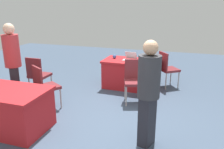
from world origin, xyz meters
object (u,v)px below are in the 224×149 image
object	(u,v)px
person_attendee_standing	(149,89)
laptop_silver	(130,59)
chair_tucked_right	(134,78)
table_mid_right	(5,109)
person_presenter	(13,60)
chair_tucked_left	(44,85)
chair_by_pillar	(167,67)
scissors_red	(145,60)
chair_near_front	(38,73)
yarn_ball	(114,57)
table_foreground	(131,74)

from	to	relation	value
person_attendee_standing	laptop_silver	distance (m)	2.66
laptop_silver	chair_tucked_right	bearing A→B (deg)	116.48
table_mid_right	chair_tucked_right	distance (m)	2.69
table_mid_right	person_attendee_standing	size ratio (longest dim) A/B	0.94
person_presenter	chair_tucked_left	bearing A→B (deg)	-132.21
chair_by_pillar	person_presenter	xyz separation A→B (m)	(3.08, 2.16, 0.46)
chair_tucked_left	scissors_red	size ratio (longest dim) A/B	5.30
person_attendee_standing	laptop_silver	size ratio (longest dim) A/B	4.86
person_presenter	scissors_red	size ratio (longest dim) A/B	9.93
chair_near_front	person_attendee_standing	distance (m)	3.19
chair_tucked_right	laptop_silver	size ratio (longest dim) A/B	2.79
table_mid_right	laptop_silver	distance (m)	3.23
chair_tucked_right	person_attendee_standing	distance (m)	1.74
scissors_red	table_mid_right	bearing A→B (deg)	-27.63
table_mid_right	chair_tucked_left	distance (m)	0.96
chair_tucked_right	chair_by_pillar	xyz separation A→B (m)	(-0.61, -1.25, -0.01)
table_mid_right	yarn_ball	world-z (taller)	yarn_ball
chair_tucked_right	yarn_ball	bearing A→B (deg)	-69.79
chair_by_pillar	person_attendee_standing	size ratio (longest dim) A/B	0.56
chair_near_front	chair_tucked_right	xyz separation A→B (m)	(-2.32, -0.31, 0.01)
chair_near_front	chair_tucked_left	world-z (taller)	same
person_presenter	yarn_ball	xyz separation A→B (m)	(-1.71, -1.88, -0.21)
table_mid_right	chair_by_pillar	xyz separation A→B (m)	(-2.54, -3.12, 0.17)
table_foreground	person_presenter	bearing A→B (deg)	39.65
chair_near_front	chair_by_pillar	size ratio (longest dim) A/B	1.00
chair_tucked_left	scissors_red	bearing A→B (deg)	79.99
person_presenter	person_attendee_standing	distance (m)	3.12
person_attendee_standing	chair_tucked_right	bearing A→B (deg)	38.30
chair_near_front	scissors_red	bearing A→B (deg)	30.48
scissors_red	chair_tucked_right	bearing A→B (deg)	4.00
chair_tucked_left	chair_near_front	bearing A→B (deg)	164.75
person_presenter	yarn_ball	world-z (taller)	person_presenter
table_mid_right	table_foreground	bearing A→B (deg)	-120.71
laptop_silver	yarn_ball	xyz separation A→B (m)	(0.44, -0.06, 0.01)
chair_by_pillar	person_presenter	size ratio (longest dim) A/B	0.53
laptop_silver	table_foreground	bearing A→B (deg)	-173.35
table_mid_right	laptop_silver	world-z (taller)	laptop_silver
chair_tucked_right	scissors_red	size ratio (longest dim) A/B	5.38
table_foreground	table_mid_right	distance (m)	3.23
chair_tucked_right	person_presenter	world-z (taller)	person_presenter
chair_near_front	chair_tucked_left	distance (m)	0.89
chair_near_front	person_attendee_standing	xyz separation A→B (m)	(-2.89, 1.29, 0.39)
person_presenter	laptop_silver	bearing A→B (deg)	-88.62
person_presenter	chair_near_front	bearing A→B (deg)	-53.11
laptop_silver	chair_tucked_left	bearing A→B (deg)	59.83
chair_near_front	person_attendee_standing	world-z (taller)	person_attendee_standing
table_foreground	chair_by_pillar	distance (m)	0.97
laptop_silver	scissors_red	world-z (taller)	laptop_silver
chair_tucked_left	table_foreground	bearing A→B (deg)	84.07
chair_by_pillar	laptop_silver	xyz separation A→B (m)	(0.94, 0.34, 0.24)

